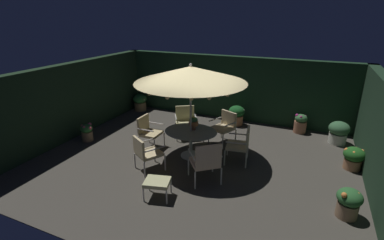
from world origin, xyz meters
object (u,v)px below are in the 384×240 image
Objects in this scene: patio_chair_southeast at (225,125)px; potted_plant_right_near at (300,123)px; patio_dining_table at (191,136)px; ottoman_footrest at (157,183)px; centerpiece_planter at (193,122)px; potted_plant_front_corner at (339,132)px; potted_plant_back_right at (349,202)px; patio_chair_northeast at (206,160)px; patio_chair_southwest at (148,130)px; patio_chair_north at (146,151)px; potted_plant_back_center at (87,132)px; potted_plant_left_near at (237,115)px; potted_plant_back_left at (354,157)px; patio_chair_east at (241,143)px; potted_plant_left_far at (140,102)px; patio_umbrella at (191,74)px; patio_chair_south at (185,120)px.

potted_plant_right_near is (2.05, 1.73, -0.25)m from patio_chair_southeast.
potted_plant_right_near is at bearing 48.22° from patio_dining_table.
patio_dining_table reaches higher than potted_plant_right_near.
centerpiece_planter is at bearing 92.15° from ottoman_footrest.
potted_plant_front_corner is 3.58m from potted_plant_back_right.
patio_dining_table is at bearing 128.64° from patio_chair_northeast.
patio_chair_southwest is at bearing 154.15° from patio_chair_northeast.
patio_chair_northeast reaches higher than potted_plant_back_right.
patio_chair_north is 2.74m from potted_plant_back_center.
potted_plant_left_near is (0.41, 4.77, 0.01)m from ottoman_footrest.
patio_chair_southeast is 3.44m from potted_plant_back_left.
potted_plant_front_corner is at bearing 39.65° from patio_chair_north.
patio_chair_east is (1.32, 0.21, -0.05)m from patio_dining_table.
centerpiece_planter is 3.44m from potted_plant_back_center.
potted_plant_right_near is at bearing 105.56° from potted_plant_back_right.
patio_chair_southwest is 1.38× the size of potted_plant_left_near.
patio_chair_southeast is 1.58× the size of potted_plant_back_right.
patio_chair_southeast is (0.54, 1.09, -0.40)m from centerpiece_planter.
patio_chair_southwest is at bearing -175.39° from patio_chair_east.
patio_chair_north is 0.95× the size of patio_chair_southeast.
potted_plant_left_near reaches higher than potted_plant_right_near.
patio_chair_northeast is 1.08× the size of patio_chair_southeast.
potted_plant_back_right is (7.05, -0.71, 0.04)m from potted_plant_back_center.
potted_plant_left_far is 1.11× the size of potted_plant_back_right.
patio_chair_northeast is 3.86m from potted_plant_left_near.
patio_chair_southeast reaches higher than patio_dining_table.
patio_chair_east reaches higher than patio_chair_north.
potted_plant_front_corner reaches higher than potted_plant_back_left.
patio_chair_east is at bearing 61.13° from ottoman_footrest.
potted_plant_left_far is 1.24× the size of potted_plant_back_center.
potted_plant_back_left is at bearing 12.52° from centerpiece_planter.
patio_umbrella is at bearing 128.64° from patio_chair_northeast.
centerpiece_planter is at bearing -175.60° from patio_chair_east.
patio_umbrella reaches higher than potted_plant_left_near.
patio_chair_southeast reaches higher than potted_plant_back_left.
potted_plant_front_corner is at bearing 22.22° from potted_plant_back_center.
patio_umbrella is 4.82m from potted_plant_left_far.
potted_plant_left_far is (-7.17, 0.25, -0.02)m from potted_plant_front_corner.
potted_plant_back_left is at bearing 82.85° from potted_plant_back_right.
potted_plant_back_left is 0.85× the size of potted_plant_left_near.
patio_chair_northeast reaches higher than patio_chair_southeast.
patio_chair_north is 2.43m from patio_chair_east.
potted_plant_back_center is (-3.42, 1.63, -0.07)m from ottoman_footrest.
patio_chair_south is 3.04m from potted_plant_back_center.
patio_chair_east is (0.48, 1.27, -0.03)m from patio_chair_northeast.
patio_chair_northeast is (1.54, 0.08, 0.05)m from patio_chair_north.
patio_umbrella is at bearing -100.63° from potted_plant_left_near.
patio_dining_table reaches higher than potted_plant_back_left.
patio_chair_east is at bearing 152.05° from potted_plant_back_right.
patio_chair_east is 2.69m from potted_plant_left_near.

